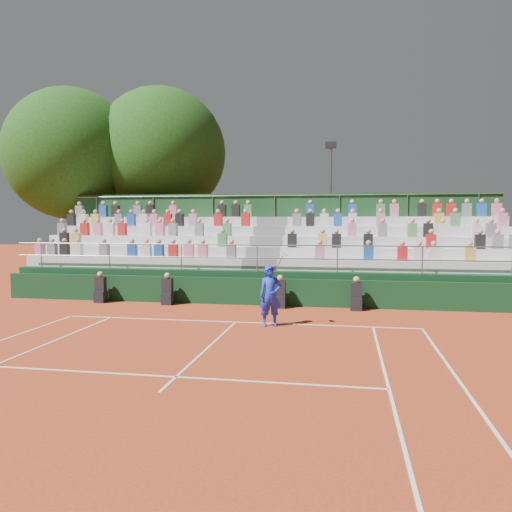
% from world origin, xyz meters
% --- Properties ---
extents(ground, '(90.00, 90.00, 0.00)m').
position_xyz_m(ground, '(0.00, 0.00, 0.00)').
color(ground, '#AB3D1C').
rests_on(ground, ground).
extents(courtside_wall, '(20.00, 0.15, 1.00)m').
position_xyz_m(courtside_wall, '(0.00, 3.20, 0.50)').
color(courtside_wall, '#0D3218').
rests_on(courtside_wall, ground).
extents(line_officials, '(9.97, 0.40, 1.19)m').
position_xyz_m(line_officials, '(-1.10, 2.75, 0.48)').
color(line_officials, black).
rests_on(line_officials, ground).
extents(grandstand, '(20.00, 5.20, 4.40)m').
position_xyz_m(grandstand, '(-0.01, 6.44, 1.09)').
color(grandstand, '#0D3218').
rests_on(grandstand, ground).
extents(tennis_player, '(0.91, 0.63, 2.22)m').
position_xyz_m(tennis_player, '(1.13, -0.37, 0.91)').
color(tennis_player, '#1A2FCA').
rests_on(tennis_player, ground).
extents(tree_west, '(7.14, 7.14, 10.34)m').
position_xyz_m(tree_west, '(-11.58, 10.63, 6.75)').
color(tree_west, '#3A2815').
rests_on(tree_west, ground).
extents(tree_east, '(7.27, 7.27, 10.58)m').
position_xyz_m(tree_east, '(-7.02, 12.25, 6.93)').
color(tree_east, '#3A2815').
rests_on(tree_east, ground).
extents(floodlight_mast, '(0.60, 0.25, 7.49)m').
position_xyz_m(floodlight_mast, '(2.43, 13.47, 4.40)').
color(floodlight_mast, gray).
rests_on(floodlight_mast, ground).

